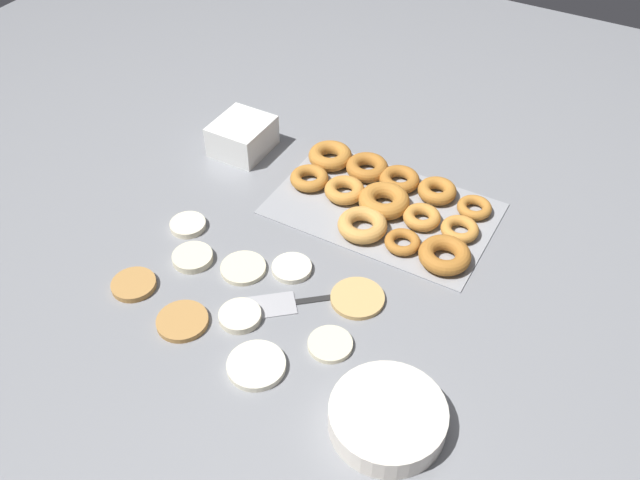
{
  "coord_description": "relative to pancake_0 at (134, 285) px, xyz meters",
  "views": [
    {
      "loc": [
        -0.56,
        0.83,
        1.02
      ],
      "look_at": [
        -0.05,
        -0.07,
        0.04
      ],
      "focal_mm": 38.0,
      "sensor_mm": 36.0,
      "label": 1
    }
  ],
  "objects": [
    {
      "name": "pancake_0",
      "position": [
        0.0,
        0.0,
        0.0
      ],
      "size": [
        0.09,
        0.09,
        0.01
      ],
      "primitive_type": "cylinder",
      "color": "#B27F42",
      "rests_on": "ground_plane"
    },
    {
      "name": "pancake_1",
      "position": [
        -0.42,
        -0.06,
        -0.0
      ],
      "size": [
        0.09,
        0.09,
        0.01
      ],
      "primitive_type": "cylinder",
      "color": "beige",
      "rests_on": "ground_plane"
    },
    {
      "name": "batter_bowl",
      "position": [
        -0.59,
        0.03,
        0.02
      ],
      "size": [
        0.2,
        0.2,
        0.05
      ],
      "color": "silver",
      "rests_on": "ground_plane"
    },
    {
      "name": "pancake_2",
      "position": [
        -0.24,
        -0.04,
        0.0
      ],
      "size": [
        0.08,
        0.08,
        0.02
      ],
      "primitive_type": "cylinder",
      "color": "beige",
      "rests_on": "ground_plane"
    },
    {
      "name": "pancake_5",
      "position": [
        0.01,
        -0.2,
        0.0
      ],
      "size": [
        0.08,
        0.08,
        0.01
      ],
      "primitive_type": "cylinder",
      "color": "beige",
      "rests_on": "ground_plane"
    },
    {
      "name": "pancake_8",
      "position": [
        -0.33,
        0.04,
        -0.0
      ],
      "size": [
        0.11,
        0.11,
        0.01
      ],
      "primitive_type": "cylinder",
      "color": "silver",
      "rests_on": "ground_plane"
    },
    {
      "name": "pancake_6",
      "position": [
        -0.41,
        -0.19,
        -0.0
      ],
      "size": [
        0.11,
        0.11,
        0.01
      ],
      "primitive_type": "cylinder",
      "color": "tan",
      "rests_on": "ground_plane"
    },
    {
      "name": "pancake_9",
      "position": [
        -0.06,
        -0.12,
        0.0
      ],
      "size": [
        0.09,
        0.09,
        0.02
      ],
      "primitive_type": "cylinder",
      "color": "beige",
      "rests_on": "ground_plane"
    },
    {
      "name": "donut_tray",
      "position": [
        -0.34,
        -0.48,
        0.01
      ],
      "size": [
        0.5,
        0.32,
        0.04
      ],
      "color": "#93969B",
      "rests_on": "ground_plane"
    },
    {
      "name": "container_stack",
      "position": [
        0.07,
        -0.51,
        0.03
      ],
      "size": [
        0.13,
        0.14,
        0.08
      ],
      "color": "white",
      "rests_on": "ground_plane"
    },
    {
      "name": "pancake_7",
      "position": [
        -0.15,
        0.03,
        -0.0
      ],
      "size": [
        0.1,
        0.1,
        0.01
      ],
      "primitive_type": "cylinder",
      "color": "#B27F42",
      "rests_on": "ground_plane"
    },
    {
      "name": "spatula",
      "position": [
        -0.29,
        -0.11,
        -0.0
      ],
      "size": [
        0.22,
        0.19,
        0.01
      ],
      "rotation": [
        0.0,
        0.0,
        0.69
      ],
      "color": "black",
      "rests_on": "ground_plane"
    },
    {
      "name": "ground_plane",
      "position": [
        -0.23,
        -0.2,
        -0.01
      ],
      "size": [
        3.0,
        3.0,
        0.0
      ],
      "primitive_type": "plane",
      "color": "gray"
    },
    {
      "name": "pancake_4",
      "position": [
        -0.26,
        -0.2,
        -0.0
      ],
      "size": [
        0.08,
        0.08,
        0.01
      ],
      "primitive_type": "cylinder",
      "color": "silver",
      "rests_on": "ground_plane"
    },
    {
      "name": "pancake_3",
      "position": [
        -0.17,
        -0.15,
        -0.0
      ],
      "size": [
        0.1,
        0.1,
        0.01
      ],
      "primitive_type": "cylinder",
      "color": "beige",
      "rests_on": "ground_plane"
    }
  ]
}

